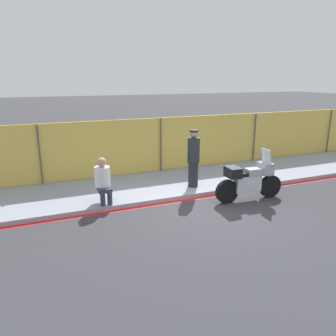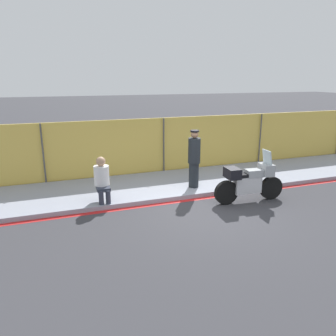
{
  "view_description": "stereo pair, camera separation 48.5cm",
  "coord_description": "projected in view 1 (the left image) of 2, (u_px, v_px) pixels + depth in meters",
  "views": [
    {
      "loc": [
        -4.36,
        -7.48,
        3.61
      ],
      "look_at": [
        -0.6,
        1.62,
        0.87
      ],
      "focal_mm": 35.0,
      "sensor_mm": 36.0,
      "label": 1
    },
    {
      "loc": [
        -3.91,
        -7.65,
        3.61
      ],
      "look_at": [
        -0.6,
        1.62,
        0.87
      ],
      "focal_mm": 35.0,
      "sensor_mm": 36.0,
      "label": 2
    }
  ],
  "objects": [
    {
      "name": "officer_standing",
      "position": [
        193.0,
        158.0,
        10.52
      ],
      "size": [
        0.39,
        0.39,
        1.87
      ],
      "color": "#1E2328",
      "rests_on": "sidewalk"
    },
    {
      "name": "person_seated_on_curb",
      "position": [
        103.0,
        178.0,
        9.31
      ],
      "size": [
        0.44,
        0.69,
        1.29
      ],
      "color": "#2D3342",
      "rests_on": "sidewalk"
    },
    {
      "name": "ground_plane",
      "position": [
        210.0,
        210.0,
        9.23
      ],
      "size": [
        120.0,
        120.0,
        0.0
      ],
      "primitive_type": "plane",
      "color": "#38383D"
    },
    {
      "name": "curb_paint_stripe",
      "position": [
        195.0,
        199.0,
        10.03
      ],
      "size": [
        31.67,
        0.18,
        0.01
      ],
      "color": "red",
      "rests_on": "ground_plane"
    },
    {
      "name": "sidewalk",
      "position": [
        176.0,
        183.0,
        11.34
      ],
      "size": [
        31.67,
        2.8,
        0.14
      ],
      "color": "#8E93A3",
      "rests_on": "ground_plane"
    },
    {
      "name": "storefront_fence",
      "position": [
        160.0,
        146.0,
        12.39
      ],
      "size": [
        30.08,
        0.17,
        2.15
      ],
      "color": "gold",
      "rests_on": "ground_plane"
    },
    {
      "name": "motorcycle",
      "position": [
        249.0,
        180.0,
        9.79
      ],
      "size": [
        2.22,
        0.57,
        1.55
      ],
      "rotation": [
        0.0,
        0.0,
        -0.05
      ],
      "color": "black",
      "rests_on": "ground_plane"
    }
  ]
}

